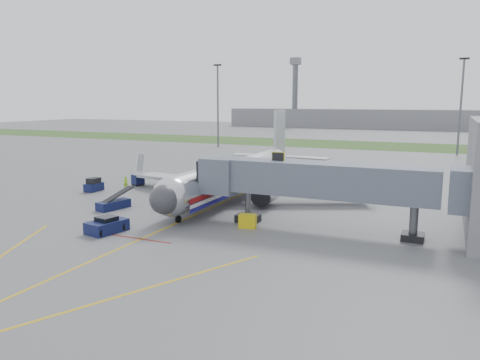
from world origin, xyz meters
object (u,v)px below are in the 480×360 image
at_px(pushback_tug, 107,226).
at_px(baggage_tug, 94,185).
at_px(ramp_worker, 126,182).
at_px(airliner, 236,175).
at_px(belt_loader, 114,204).

relative_size(pushback_tug, baggage_tug, 1.52).
bearing_deg(baggage_tug, ramp_worker, 46.95).
bearing_deg(airliner, belt_loader, -129.88).
height_order(airliner, ramp_worker, airliner).
xyz_separation_m(pushback_tug, belt_loader, (-5.36, 7.54, -0.07)).
distance_m(pushback_tug, ramp_worker, 20.95).
relative_size(airliner, baggage_tug, 14.19).
bearing_deg(ramp_worker, pushback_tug, -73.14).
height_order(airliner, baggage_tug, airliner).
height_order(airliner, pushback_tug, airliner).
height_order(pushback_tug, belt_loader, belt_loader).
bearing_deg(belt_loader, ramp_worker, 121.43).
relative_size(pushback_tug, belt_loader, 0.83).
bearing_deg(baggage_tug, belt_loader, -38.31).
bearing_deg(airliner, pushback_tug, -102.05).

